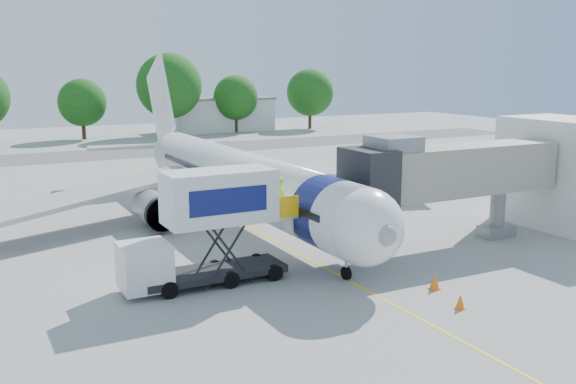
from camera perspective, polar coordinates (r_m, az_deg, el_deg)
name	(u,v)px	position (r m, az deg, el deg)	size (l,w,h in m)	color
ground	(263,235)	(39.88, -2.23, -3.83)	(160.00, 160.00, 0.00)	#9C9C99
guidance_line	(263,235)	(39.88, -2.23, -3.83)	(0.15, 70.00, 0.01)	yellow
taxiway_strip	(112,154)	(79.24, -15.41, 3.29)	(120.00, 10.00, 0.01)	#59595B
aircraft	(236,178)	(42.92, -4.62, 1.25)	(34.17, 37.73, 11.35)	white
jet_bridge	(442,173)	(37.53, 13.54, 1.69)	(13.90, 3.20, 6.60)	gray
terminal_stub	(568,173)	(45.21, 23.60, 1.56)	(5.00, 8.00, 7.00)	silver
catering_hiloader	(207,228)	(30.58, -7.25, -3.23)	(8.50, 2.44, 5.50)	black
safety_cone_a	(435,282)	(31.11, 12.91, -7.77)	(0.49, 0.49, 0.78)	orange
safety_cone_b	(460,302)	(28.99, 15.06, -9.41)	(0.42, 0.42, 0.67)	orange
outbuilding_right	(221,114)	(104.47, -5.98, 6.91)	(16.40, 7.40, 5.30)	silver
tree_d	(82,103)	(95.71, -17.83, 7.57)	(6.71, 6.71, 8.56)	#382314
tree_e	(169,86)	(96.86, -10.51, 9.27)	(9.57, 9.57, 12.21)	#382314
tree_f	(236,98)	(101.64, -4.69, 8.36)	(6.98, 6.98, 8.89)	#382314
tree_g	(310,92)	(106.91, 1.97, 8.83)	(7.71, 7.71, 9.83)	#382314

